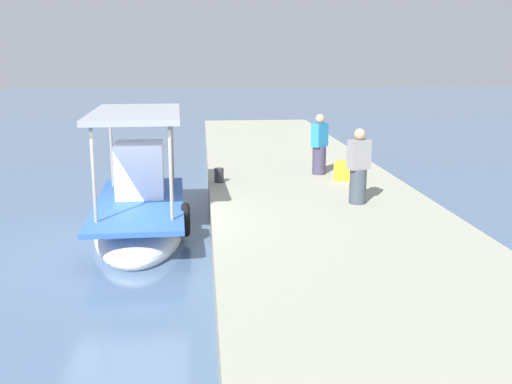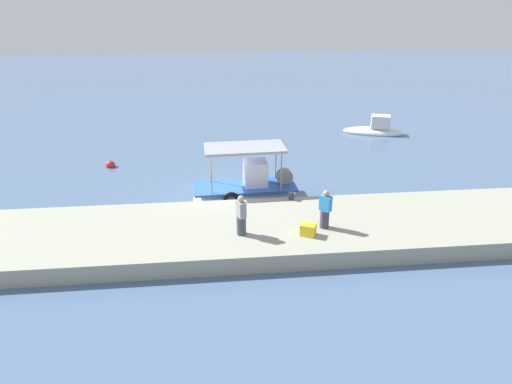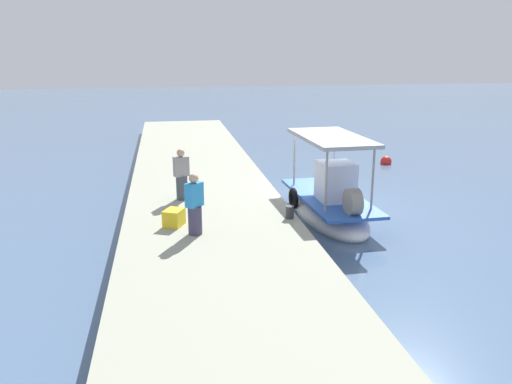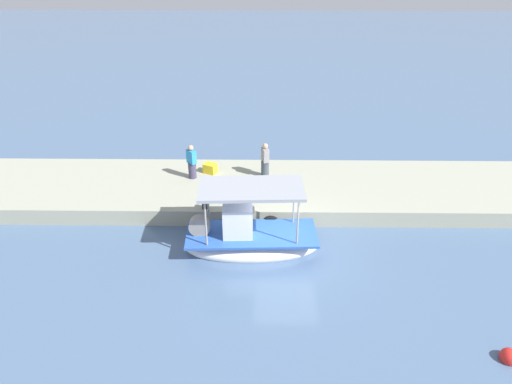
{
  "view_description": "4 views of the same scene",
  "coord_description": "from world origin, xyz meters",
  "px_view_note": "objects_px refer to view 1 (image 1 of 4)",
  "views": [
    {
      "loc": [
        -11.84,
        -1.64,
        3.92
      ],
      "look_at": [
        1.8,
        -2.86,
        0.79
      ],
      "focal_mm": 42.68,
      "sensor_mm": 36.0,
      "label": 1
    },
    {
      "loc": [
        -0.17,
        -20.27,
        9.33
      ],
      "look_at": [
        1.72,
        -1.99,
        1.14
      ],
      "focal_mm": 31.35,
      "sensor_mm": 36.0,
      "label": 2
    },
    {
      "loc": [
        17.1,
        -5.45,
        5.41
      ],
      "look_at": [
        1.87,
        -2.77,
        1.13
      ],
      "focal_mm": 36.52,
      "sensor_mm": 36.0,
      "label": 3
    },
    {
      "loc": [
        0.99,
        14.69,
        10.91
      ],
      "look_at": [
        1.22,
        -2.88,
        1.04
      ],
      "focal_mm": 33.29,
      "sensor_mm": 36.0,
      "label": 4
    }
  ],
  "objects_px": {
    "main_fishing_boat": "(141,211)",
    "cargo_crate": "(345,171)",
    "mooring_bollard": "(219,175)",
    "fisherman_by_crate": "(358,170)",
    "fisherman_near_bollard": "(319,147)"
  },
  "relations": [
    {
      "from": "fisherman_by_crate",
      "to": "mooring_bollard",
      "type": "xyz_separation_m",
      "value": [
        2.5,
        2.95,
        -0.57
      ]
    },
    {
      "from": "fisherman_near_bollard",
      "to": "cargo_crate",
      "type": "distance_m",
      "value": 1.07
    },
    {
      "from": "main_fishing_boat",
      "to": "fisherman_by_crate",
      "type": "xyz_separation_m",
      "value": [
        -0.61,
        -4.76,
        0.97
      ]
    },
    {
      "from": "main_fishing_boat",
      "to": "mooring_bollard",
      "type": "distance_m",
      "value": 2.64
    },
    {
      "from": "mooring_bollard",
      "to": "cargo_crate",
      "type": "height_order",
      "value": "cargo_crate"
    },
    {
      "from": "main_fishing_boat",
      "to": "cargo_crate",
      "type": "height_order",
      "value": "main_fishing_boat"
    },
    {
      "from": "mooring_bollard",
      "to": "fisherman_by_crate",
      "type": "bearing_deg",
      "value": -130.26
    },
    {
      "from": "mooring_bollard",
      "to": "cargo_crate",
      "type": "bearing_deg",
      "value": -88.58
    },
    {
      "from": "mooring_bollard",
      "to": "cargo_crate",
      "type": "relative_size",
      "value": 0.64
    },
    {
      "from": "main_fishing_boat",
      "to": "mooring_bollard",
      "type": "bearing_deg",
      "value": -43.74
    },
    {
      "from": "main_fishing_boat",
      "to": "fisherman_near_bollard",
      "type": "bearing_deg",
      "value": -58.91
    },
    {
      "from": "main_fishing_boat",
      "to": "mooring_bollard",
      "type": "height_order",
      "value": "main_fishing_boat"
    },
    {
      "from": "main_fishing_boat",
      "to": "fisherman_near_bollard",
      "type": "height_order",
      "value": "main_fishing_boat"
    },
    {
      "from": "fisherman_by_crate",
      "to": "cargo_crate",
      "type": "distance_m",
      "value": 2.65
    },
    {
      "from": "fisherman_by_crate",
      "to": "main_fishing_boat",
      "type": "bearing_deg",
      "value": 82.71
    }
  ]
}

